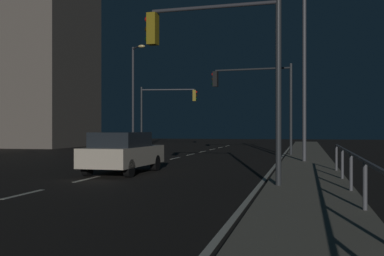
# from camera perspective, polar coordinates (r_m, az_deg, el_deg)

# --- Properties ---
(ground_plane) EXTENTS (112.00, 112.00, 0.00)m
(ground_plane) POSITION_cam_1_polar(r_m,az_deg,el_deg) (21.87, -6.76, -4.52)
(ground_plane) COLOR black
(ground_plane) RESTS_ON ground
(sidewalk_right) EXTENTS (2.38, 77.00, 0.14)m
(sidewalk_right) POSITION_cam_1_polar(r_m,az_deg,el_deg) (20.65, 12.76, -4.60)
(sidewalk_right) COLOR gray
(sidewalk_right) RESTS_ON ground
(lane_markings_center) EXTENTS (0.14, 50.00, 0.01)m
(lane_markings_center) POSITION_cam_1_polar(r_m,az_deg,el_deg) (25.19, -4.13, -3.90)
(lane_markings_center) COLOR silver
(lane_markings_center) RESTS_ON ground
(lane_edge_line) EXTENTS (0.14, 53.00, 0.01)m
(lane_edge_line) POSITION_cam_1_polar(r_m,az_deg,el_deg) (25.68, 9.49, -3.83)
(lane_edge_line) COLOR silver
(lane_edge_line) RESTS_ON ground
(car) EXTENTS (2.01, 4.47, 1.57)m
(car) POSITION_cam_1_polar(r_m,az_deg,el_deg) (19.59, -7.72, -2.65)
(car) COLOR beige
(car) RESTS_ON ground
(traffic_light_mid_right) EXTENTS (4.09, 0.65, 5.35)m
(traffic_light_mid_right) POSITION_cam_1_polar(r_m,az_deg,el_deg) (14.93, 2.85, 8.41)
(traffic_light_mid_right) COLOR #2D3033
(traffic_light_mid_right) RESTS_ON sidewalk_right
(traffic_light_mid_left) EXTENTS (4.93, 0.80, 5.27)m
(traffic_light_mid_left) POSITION_cam_1_polar(r_m,az_deg,el_deg) (44.43, -2.89, 2.68)
(traffic_light_mid_left) COLOR #2D3033
(traffic_light_mid_left) RESTS_ON ground
(traffic_light_near_right) EXTENTS (4.97, 0.88, 5.40)m
(traffic_light_near_right) POSITION_cam_1_polar(r_m,az_deg,el_deg) (31.34, 7.02, 4.18)
(traffic_light_near_right) COLOR #2D3033
(traffic_light_near_right) RESTS_ON sidewalk_right
(street_lamp_across_street) EXTENTS (1.73, 1.73, 8.00)m
(street_lamp_across_street) POSITION_cam_1_polar(r_m,az_deg,el_deg) (24.91, 12.95, 7.40)
(street_lamp_across_street) COLOR #4C4C51
(street_lamp_across_street) RESTS_ON sidewalk_right
(street_lamp_far_end) EXTENTS (1.68, 2.02, 8.30)m
(street_lamp_far_end) POSITION_cam_1_polar(r_m,az_deg,el_deg) (41.76, -6.42, 4.49)
(street_lamp_far_end) COLOR #38383D
(street_lamp_far_end) RESTS_ON ground
(barrier_fence) EXTENTS (0.09, 18.85, 0.98)m
(barrier_fence) POSITION_cam_1_polar(r_m,az_deg,el_deg) (10.56, 18.70, -4.68)
(barrier_fence) COLOR #59595E
(barrier_fence) RESTS_ON sidewalk_right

